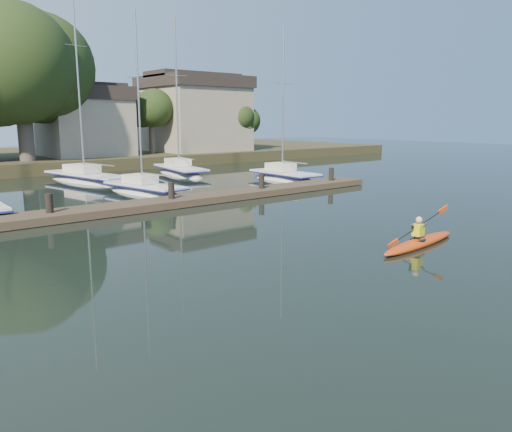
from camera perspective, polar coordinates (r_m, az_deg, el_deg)
ground at (r=13.24m, az=10.38°, el=-8.32°), size 160.00×160.00×0.00m
kayak at (r=18.25m, az=18.17°, el=-2.72°), size 4.66×1.02×1.48m
dock at (r=24.32m, az=-15.73°, el=0.82°), size 34.00×2.00×1.80m
sailboat_3 at (r=30.39m, az=-12.59°, el=2.23°), size 3.01×7.37×11.54m
sailboat_4 at (r=36.21m, az=3.22°, el=3.82°), size 2.36×7.06×11.88m
sailboat_6 at (r=36.97m, az=-18.74°, el=3.42°), size 3.81×10.11×15.73m
sailboat_7 at (r=40.22m, az=-8.65°, el=4.43°), size 3.51×8.48×13.27m
shore at (r=49.53m, az=-26.90°, el=8.57°), size 90.00×25.25×12.75m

